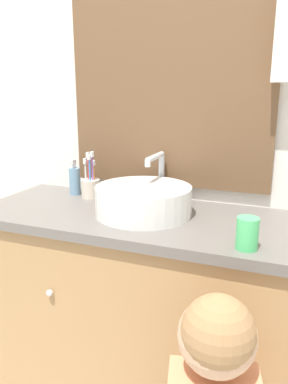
# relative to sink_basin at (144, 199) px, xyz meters

# --- Properties ---
(wall_back) EXTENTS (3.20, 0.18, 2.50)m
(wall_back) POSITION_rel_sink_basin_xyz_m (0.08, 0.27, 0.35)
(wall_back) COLOR silver
(wall_back) RESTS_ON ground_plane
(vanity_counter) EXTENTS (1.39, 0.51, 0.88)m
(vanity_counter) POSITION_rel_sink_basin_xyz_m (0.05, -0.01, -0.49)
(vanity_counter) COLOR #A37A4C
(vanity_counter) RESTS_ON ground_plane
(sink_basin) EXTENTS (0.35, 0.40, 0.21)m
(sink_basin) POSITION_rel_sink_basin_xyz_m (0.00, 0.00, 0.00)
(sink_basin) COLOR white
(sink_basin) RESTS_ON vanity_counter
(toothbrush_holder) EXTENTS (0.08, 0.08, 0.20)m
(toothbrush_holder) POSITION_rel_sink_basin_xyz_m (-0.30, 0.13, -0.01)
(toothbrush_holder) COLOR beige
(toothbrush_holder) RESTS_ON vanity_counter
(soap_dispenser) EXTENTS (0.05, 0.05, 0.16)m
(soap_dispenser) POSITION_rel_sink_basin_xyz_m (-0.38, 0.15, 0.01)
(soap_dispenser) COLOR #6B93B2
(soap_dispenser) RESTS_ON vanity_counter
(drinking_cup) EXTENTS (0.06, 0.06, 0.09)m
(drinking_cup) POSITION_rel_sink_basin_xyz_m (0.39, -0.19, -0.01)
(drinking_cup) COLOR #4CC670
(drinking_cup) RESTS_ON vanity_counter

